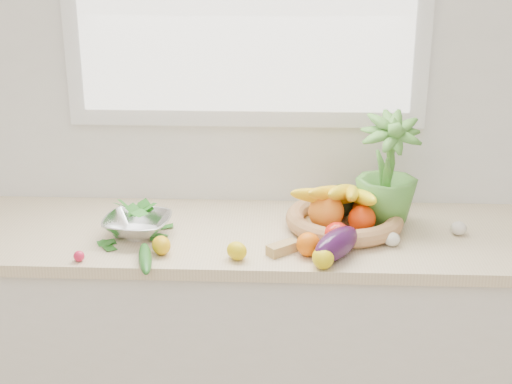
{
  "coord_description": "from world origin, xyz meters",
  "views": [
    {
      "loc": [
        0.15,
        -0.31,
        1.87
      ],
      "look_at": [
        0.05,
        1.93,
        1.05
      ],
      "focal_mm": 50.0,
      "sensor_mm": 36.0,
      "label": 1
    }
  ],
  "objects_px": {
    "colander_with_spinach": "(137,220)",
    "potted_herb": "(388,169)",
    "cucumber": "(145,258)",
    "apple": "(337,235)",
    "eggplant": "(337,244)",
    "fruit_basket": "(343,213)"
  },
  "relations": [
    {
      "from": "cucumber",
      "to": "colander_with_spinach",
      "type": "relative_size",
      "value": 0.89
    },
    {
      "from": "potted_herb",
      "to": "fruit_basket",
      "type": "bearing_deg",
      "value": -168.17
    },
    {
      "from": "apple",
      "to": "colander_with_spinach",
      "type": "height_order",
      "value": "colander_with_spinach"
    },
    {
      "from": "apple",
      "to": "fruit_basket",
      "type": "xyz_separation_m",
      "value": [
        0.03,
        0.17,
        0.01
      ]
    },
    {
      "from": "eggplant",
      "to": "cucumber",
      "type": "bearing_deg",
      "value": -172.64
    },
    {
      "from": "cucumber",
      "to": "colander_with_spinach",
      "type": "distance_m",
      "value": 0.22
    },
    {
      "from": "potted_herb",
      "to": "fruit_basket",
      "type": "height_order",
      "value": "potted_herb"
    },
    {
      "from": "cucumber",
      "to": "eggplant",
      "type": "bearing_deg",
      "value": 7.36
    },
    {
      "from": "eggplant",
      "to": "cucumber",
      "type": "relative_size",
      "value": 1.06
    },
    {
      "from": "potted_herb",
      "to": "fruit_basket",
      "type": "relative_size",
      "value": 0.71
    },
    {
      "from": "apple",
      "to": "cucumber",
      "type": "relative_size",
      "value": 0.4
    },
    {
      "from": "eggplant",
      "to": "fruit_basket",
      "type": "relative_size",
      "value": 0.43
    },
    {
      "from": "apple",
      "to": "eggplant",
      "type": "relative_size",
      "value": 0.38
    },
    {
      "from": "apple",
      "to": "potted_herb",
      "type": "height_order",
      "value": "potted_herb"
    },
    {
      "from": "apple",
      "to": "cucumber",
      "type": "distance_m",
      "value": 0.62
    },
    {
      "from": "colander_with_spinach",
      "to": "apple",
      "type": "bearing_deg",
      "value": -5.28
    },
    {
      "from": "eggplant",
      "to": "cucumber",
      "type": "distance_m",
      "value": 0.6
    },
    {
      "from": "fruit_basket",
      "to": "colander_with_spinach",
      "type": "xyz_separation_m",
      "value": [
        -0.7,
        -0.11,
        0.0
      ]
    },
    {
      "from": "colander_with_spinach",
      "to": "potted_herb",
      "type": "bearing_deg",
      "value": 9.15
    },
    {
      "from": "apple",
      "to": "fruit_basket",
      "type": "distance_m",
      "value": 0.17
    },
    {
      "from": "apple",
      "to": "colander_with_spinach",
      "type": "bearing_deg",
      "value": 174.72
    },
    {
      "from": "cucumber",
      "to": "fruit_basket",
      "type": "distance_m",
      "value": 0.71
    }
  ]
}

